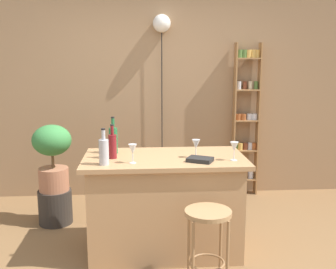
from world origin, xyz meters
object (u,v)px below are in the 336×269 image
at_px(wine_glass_left, 196,145).
at_px(spice_shelf, 246,116).
at_px(bar_stool, 208,229).
at_px(wine_glass_right, 133,150).
at_px(pendant_globe_light, 162,26).
at_px(bottle_olive_oil, 113,139).
at_px(cookbook, 200,160).
at_px(bottle_sauce_amber, 113,146).
at_px(wine_glass_center, 234,147).
at_px(potted_plant, 52,153).
at_px(bottle_vinegar, 104,151).
at_px(plant_stool, 55,207).

bearing_deg(wine_glass_left, spice_shelf, 61.08).
bearing_deg(bar_stool, wine_glass_right, 142.29).
distance_m(wine_glass_right, pendant_globe_light, 2.11).
relative_size(bottle_olive_oil, pendant_globe_light, 0.15).
bearing_deg(cookbook, bar_stool, -63.39).
bearing_deg(wine_glass_right, spice_shelf, 50.32).
distance_m(bottle_sauce_amber, pendant_globe_light, 2.00).
xyz_separation_m(bottle_olive_oil, wine_glass_center, (1.06, -0.35, -0.01)).
relative_size(spice_shelf, potted_plant, 2.73).
xyz_separation_m(bar_stool, potted_plant, (-1.44, 1.35, 0.30)).
xyz_separation_m(bottle_olive_oil, pendant_globe_light, (0.53, 1.37, 1.12)).
relative_size(wine_glass_center, pendant_globe_light, 0.07).
xyz_separation_m(bar_stool, wine_glass_right, (-0.58, 0.45, 0.54)).
xyz_separation_m(spice_shelf, pendant_globe_light, (-1.08, 0.02, 1.12)).
bearing_deg(bar_stool, spice_shelf, 68.58).
bearing_deg(potted_plant, spice_shelf, 19.55).
xyz_separation_m(spice_shelf, wine_glass_left, (-0.86, -1.57, -0.02)).
bearing_deg(pendant_globe_light, bottle_olive_oil, -111.22).
relative_size(wine_glass_center, wine_glass_right, 1.00).
bearing_deg(wine_glass_center, bottle_sauce_amber, 171.90).
xyz_separation_m(wine_glass_center, wine_glass_right, (-0.88, -0.03, 0.00)).
bearing_deg(cookbook, bottle_vinegar, -150.13).
height_order(potted_plant, cookbook, potted_plant).
bearing_deg(wine_glass_center, plant_stool, 153.32).
distance_m(wine_glass_center, cookbook, 0.32).
xyz_separation_m(wine_glass_center, pendant_globe_light, (-0.53, 1.71, 1.13)).
relative_size(cookbook, pendant_globe_light, 0.09).
distance_m(bottle_olive_oil, cookbook, 0.85).
bearing_deg(bar_stool, bottle_vinegar, 153.19).
bearing_deg(bottle_olive_oil, plant_stool, 142.07).
relative_size(bar_stool, bottle_vinegar, 2.06).
distance_m(spice_shelf, wine_glass_center, 1.77).
bearing_deg(wine_glass_right, plant_stool, 133.70).
xyz_separation_m(spice_shelf, bottle_sauce_amber, (-1.60, -1.54, -0.02)).
bearing_deg(bottle_sauce_amber, wine_glass_right, -44.94).
bearing_deg(plant_stool, bar_stool, -43.14).
distance_m(spice_shelf, bottle_olive_oil, 2.09).
height_order(bottle_olive_oil, pendant_globe_light, pendant_globe_light).
xyz_separation_m(wine_glass_left, cookbook, (0.02, -0.14, -0.10)).
xyz_separation_m(spice_shelf, cookbook, (-0.85, -1.71, -0.11)).
relative_size(spice_shelf, plant_stool, 5.28).
bearing_deg(spice_shelf, pendant_globe_light, 178.69).
relative_size(bottle_sauce_amber, bottle_vinegar, 0.99).
xyz_separation_m(cookbook, pendant_globe_light, (-0.23, 1.73, 1.23)).
distance_m(bottle_vinegar, wine_glass_center, 1.12).
relative_size(bar_stool, plant_stool, 1.71).
relative_size(bottle_vinegar, pendant_globe_light, 0.13).
bearing_deg(bottle_sauce_amber, bottle_olive_oil, 91.38).
height_order(plant_stool, bottle_olive_oil, bottle_olive_oil).
relative_size(wine_glass_left, cookbook, 0.78).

